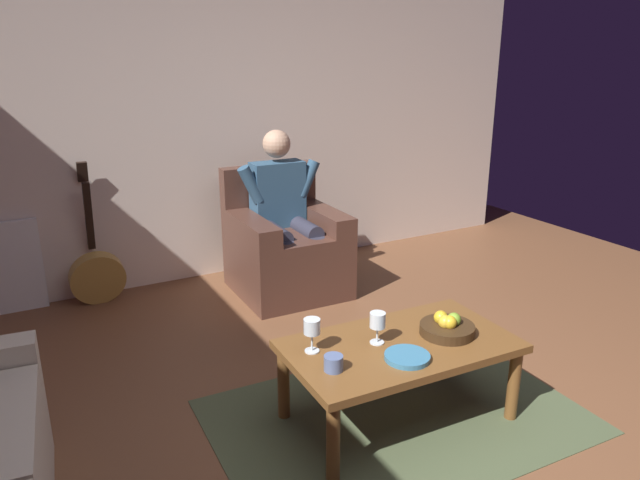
{
  "coord_description": "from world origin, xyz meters",
  "views": [
    {
      "loc": [
        1.56,
        1.57,
        1.78
      ],
      "look_at": [
        -0.01,
        -1.3,
        0.72
      ],
      "focal_mm": 33.57,
      "sensor_mm": 36.0,
      "label": 1
    }
  ],
  "objects_px": {
    "wine_glass_near": "(312,329)",
    "guitar": "(97,273)",
    "person_seated": "(284,207)",
    "decorative_dish": "(407,357)",
    "candle_jar": "(333,363)",
    "coffee_table": "(400,353)",
    "fruit_bowl": "(447,327)",
    "armchair": "(285,249)",
    "wine_glass_far": "(378,322)"
  },
  "relations": [
    {
      "from": "wine_glass_near",
      "to": "guitar",
      "type": "bearing_deg",
      "value": -72.58
    },
    {
      "from": "person_seated",
      "to": "wine_glass_near",
      "type": "relative_size",
      "value": 7.29
    },
    {
      "from": "wine_glass_near",
      "to": "decorative_dish",
      "type": "relative_size",
      "value": 0.79
    },
    {
      "from": "person_seated",
      "to": "guitar",
      "type": "bearing_deg",
      "value": -16.68
    },
    {
      "from": "candle_jar",
      "to": "coffee_table",
      "type": "bearing_deg",
      "value": -170.36
    },
    {
      "from": "fruit_bowl",
      "to": "decorative_dish",
      "type": "relative_size",
      "value": 1.29
    },
    {
      "from": "armchair",
      "to": "wine_glass_near",
      "type": "relative_size",
      "value": 5.56
    },
    {
      "from": "armchair",
      "to": "decorative_dish",
      "type": "distance_m",
      "value": 1.96
    },
    {
      "from": "coffee_table",
      "to": "fruit_bowl",
      "type": "relative_size",
      "value": 4.16
    },
    {
      "from": "coffee_table",
      "to": "wine_glass_far",
      "type": "height_order",
      "value": "wine_glass_far"
    },
    {
      "from": "person_seated",
      "to": "fruit_bowl",
      "type": "xyz_separation_m",
      "value": [
        -0.03,
        1.82,
        -0.19
      ]
    },
    {
      "from": "guitar",
      "to": "wine_glass_far",
      "type": "distance_m",
      "value": 2.38
    },
    {
      "from": "coffee_table",
      "to": "decorative_dish",
      "type": "bearing_deg",
      "value": 65.09
    },
    {
      "from": "candle_jar",
      "to": "decorative_dish",
      "type": "bearing_deg",
      "value": 167.39
    },
    {
      "from": "wine_glass_far",
      "to": "decorative_dish",
      "type": "relative_size",
      "value": 0.75
    },
    {
      "from": "wine_glass_near",
      "to": "fruit_bowl",
      "type": "bearing_deg",
      "value": 166.54
    },
    {
      "from": "armchair",
      "to": "coffee_table",
      "type": "relative_size",
      "value": 0.81
    },
    {
      "from": "person_seated",
      "to": "wine_glass_near",
      "type": "height_order",
      "value": "person_seated"
    },
    {
      "from": "armchair",
      "to": "coffee_table",
      "type": "bearing_deg",
      "value": 83.68
    },
    {
      "from": "person_seated",
      "to": "candle_jar",
      "type": "distance_m",
      "value": 1.98
    },
    {
      "from": "fruit_bowl",
      "to": "candle_jar",
      "type": "distance_m",
      "value": 0.67
    },
    {
      "from": "person_seated",
      "to": "wine_glass_far",
      "type": "bearing_deg",
      "value": 80.27
    },
    {
      "from": "armchair",
      "to": "guitar",
      "type": "height_order",
      "value": "guitar"
    },
    {
      "from": "decorative_dish",
      "to": "armchair",
      "type": "bearing_deg",
      "value": -98.83
    },
    {
      "from": "armchair",
      "to": "decorative_dish",
      "type": "bearing_deg",
      "value": 82.25
    },
    {
      "from": "guitar",
      "to": "candle_jar",
      "type": "distance_m",
      "value": 2.38
    },
    {
      "from": "guitar",
      "to": "wine_glass_far",
      "type": "relative_size",
      "value": 6.47
    },
    {
      "from": "fruit_bowl",
      "to": "person_seated",
      "type": "bearing_deg",
      "value": -89.15
    },
    {
      "from": "wine_glass_near",
      "to": "candle_jar",
      "type": "height_order",
      "value": "wine_glass_near"
    },
    {
      "from": "coffee_table",
      "to": "guitar",
      "type": "bearing_deg",
      "value": -64.19
    },
    {
      "from": "guitar",
      "to": "fruit_bowl",
      "type": "xyz_separation_m",
      "value": [
        -1.33,
        2.24,
        0.23
      ]
    },
    {
      "from": "guitar",
      "to": "wine_glass_far",
      "type": "xyz_separation_m",
      "value": [
        -0.97,
        2.15,
        0.3
      ]
    },
    {
      "from": "armchair",
      "to": "guitar",
      "type": "relative_size",
      "value": 0.9
    },
    {
      "from": "person_seated",
      "to": "wine_glass_far",
      "type": "distance_m",
      "value": 1.77
    },
    {
      "from": "wine_glass_far",
      "to": "wine_glass_near",
      "type": "bearing_deg",
      "value": -13.45
    },
    {
      "from": "guitar",
      "to": "wine_glass_near",
      "type": "distance_m",
      "value": 2.2
    },
    {
      "from": "wine_glass_near",
      "to": "wine_glass_far",
      "type": "distance_m",
      "value": 0.32
    },
    {
      "from": "person_seated",
      "to": "guitar",
      "type": "relative_size",
      "value": 1.18
    },
    {
      "from": "decorative_dish",
      "to": "wine_glass_far",
      "type": "bearing_deg",
      "value": -80.85
    },
    {
      "from": "wine_glass_near",
      "to": "decorative_dish",
      "type": "height_order",
      "value": "wine_glass_near"
    },
    {
      "from": "wine_glass_far",
      "to": "fruit_bowl",
      "type": "height_order",
      "value": "wine_glass_far"
    },
    {
      "from": "person_seated",
      "to": "wine_glass_near",
      "type": "bearing_deg",
      "value": 69.84
    },
    {
      "from": "guitar",
      "to": "candle_jar",
      "type": "relative_size",
      "value": 11.89
    },
    {
      "from": "guitar",
      "to": "wine_glass_near",
      "type": "xyz_separation_m",
      "value": [
        -0.65,
        2.08,
        0.31
      ]
    },
    {
      "from": "person_seated",
      "to": "decorative_dish",
      "type": "xyz_separation_m",
      "value": [
        0.3,
        1.94,
        -0.22
      ]
    },
    {
      "from": "decorative_dish",
      "to": "coffee_table",
      "type": "bearing_deg",
      "value": -114.91
    },
    {
      "from": "armchair",
      "to": "person_seated",
      "type": "xyz_separation_m",
      "value": [
        -0.0,
        -0.01,
        0.32
      ]
    },
    {
      "from": "wine_glass_far",
      "to": "candle_jar",
      "type": "xyz_separation_m",
      "value": [
        0.31,
        0.12,
        -0.07
      ]
    },
    {
      "from": "person_seated",
      "to": "guitar",
      "type": "distance_m",
      "value": 1.43
    },
    {
      "from": "wine_glass_far",
      "to": "decorative_dish",
      "type": "xyz_separation_m",
      "value": [
        -0.03,
        0.2,
        -0.1
      ]
    }
  ]
}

